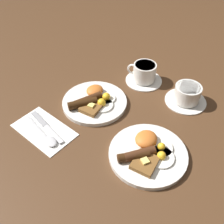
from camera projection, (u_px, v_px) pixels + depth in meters
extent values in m
plane|color=#4C301C|center=(95.00, 104.00, 0.95)|extent=(3.00, 3.00, 0.00)
cylinder|color=silver|center=(95.00, 102.00, 0.94)|extent=(0.23, 0.23, 0.01)
cylinder|color=white|center=(106.00, 98.00, 0.94)|extent=(0.06, 0.06, 0.01)
sphere|color=yellow|center=(106.00, 97.00, 0.93)|extent=(0.03, 0.03, 0.03)
cylinder|color=white|center=(102.00, 105.00, 0.91)|extent=(0.08, 0.08, 0.01)
sphere|color=yellow|center=(101.00, 103.00, 0.91)|extent=(0.03, 0.03, 0.03)
ellipsoid|color=orange|center=(95.00, 90.00, 0.95)|extent=(0.06, 0.06, 0.03)
cylinder|color=#331C0A|center=(83.00, 103.00, 0.90)|extent=(0.10, 0.07, 0.03)
cylinder|color=#3E2210|center=(87.00, 100.00, 0.92)|extent=(0.12, 0.06, 0.03)
cube|color=brown|center=(91.00, 107.00, 0.90)|extent=(0.08, 0.08, 0.01)
cube|color=#F4E072|center=(91.00, 105.00, 0.89)|extent=(0.03, 0.03, 0.01)
cylinder|color=silver|center=(148.00, 154.00, 0.77)|extent=(0.23, 0.23, 0.01)
cylinder|color=white|center=(161.00, 148.00, 0.78)|extent=(0.07, 0.07, 0.01)
sphere|color=yellow|center=(161.00, 147.00, 0.77)|extent=(0.02, 0.02, 0.02)
cylinder|color=white|center=(160.00, 157.00, 0.75)|extent=(0.08, 0.08, 0.01)
sphere|color=yellow|center=(161.00, 156.00, 0.75)|extent=(0.03, 0.03, 0.03)
ellipsoid|color=orange|center=(146.00, 139.00, 0.78)|extent=(0.07, 0.06, 0.03)
cylinder|color=#361D0B|center=(134.00, 156.00, 0.74)|extent=(0.09, 0.07, 0.03)
cylinder|color=#462513|center=(140.00, 154.00, 0.75)|extent=(0.09, 0.07, 0.03)
cube|color=brown|center=(145.00, 163.00, 0.73)|extent=(0.08, 0.08, 0.01)
cube|color=#F4E072|center=(145.00, 161.00, 0.73)|extent=(0.03, 0.03, 0.01)
cylinder|color=silver|center=(144.00, 80.00, 1.04)|extent=(0.14, 0.14, 0.01)
cylinder|color=silver|center=(145.00, 72.00, 1.02)|extent=(0.09, 0.09, 0.07)
cylinder|color=#56331E|center=(145.00, 65.00, 0.99)|extent=(0.08, 0.08, 0.00)
torus|color=silver|center=(133.00, 70.00, 1.02)|extent=(0.03, 0.04, 0.05)
cylinder|color=silver|center=(185.00, 101.00, 0.95)|extent=(0.15, 0.15, 0.01)
cylinder|color=silver|center=(187.00, 93.00, 0.93)|extent=(0.09, 0.09, 0.06)
cylinder|color=#56331E|center=(189.00, 87.00, 0.91)|extent=(0.08, 0.08, 0.00)
torus|color=silver|center=(185.00, 85.00, 0.96)|extent=(0.04, 0.03, 0.04)
cube|color=white|center=(44.00, 130.00, 0.85)|extent=(0.13, 0.21, 0.01)
cube|color=silver|center=(53.00, 134.00, 0.83)|extent=(0.02, 0.10, 0.00)
cube|color=#9E9EA3|center=(39.00, 119.00, 0.88)|extent=(0.02, 0.08, 0.01)
ellipsoid|color=silver|center=(50.00, 142.00, 0.81)|extent=(0.04, 0.05, 0.01)
cube|color=silver|center=(37.00, 127.00, 0.85)|extent=(0.02, 0.12, 0.00)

